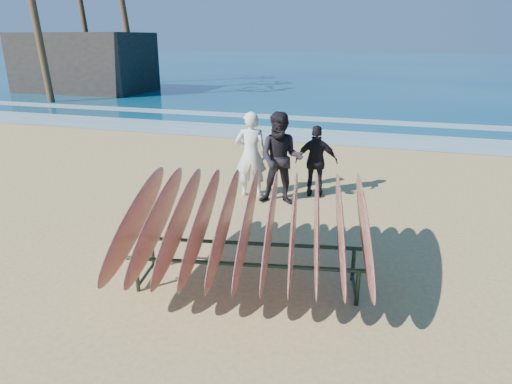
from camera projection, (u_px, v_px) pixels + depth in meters
ground at (240, 267)px, 6.96m from camera, size 120.00×120.00×0.00m
ocean at (386, 65)px, 56.67m from camera, size 160.00×160.00×0.00m
foam_near at (334, 137)px, 16.00m from camera, size 160.00×160.00×0.00m
foam_far at (346, 120)px, 19.16m from camera, size 160.00×160.00×0.00m
surfboard_rack at (247, 224)px, 6.14m from camera, size 3.62×3.28×1.55m
person_white at (251, 155)px, 9.82m from camera, size 0.76×0.59×1.86m
person_dark_a at (281, 159)px, 9.33m from camera, size 1.01×0.82×1.92m
person_dark_b at (316, 161)px, 9.86m from camera, size 0.95×0.49×1.56m
building at (84, 63)px, 28.89m from camera, size 8.11×4.51×3.60m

